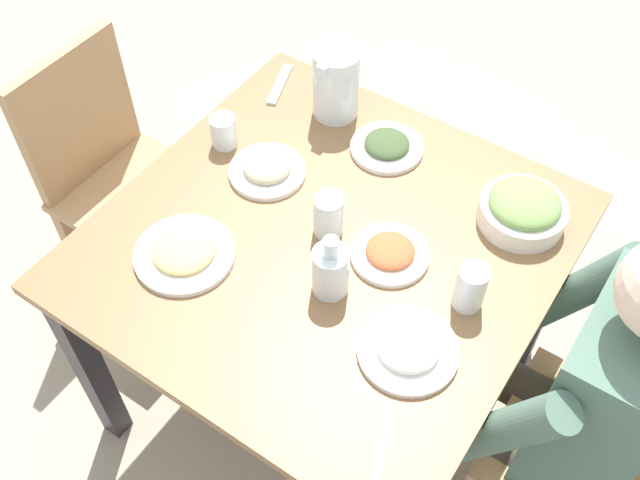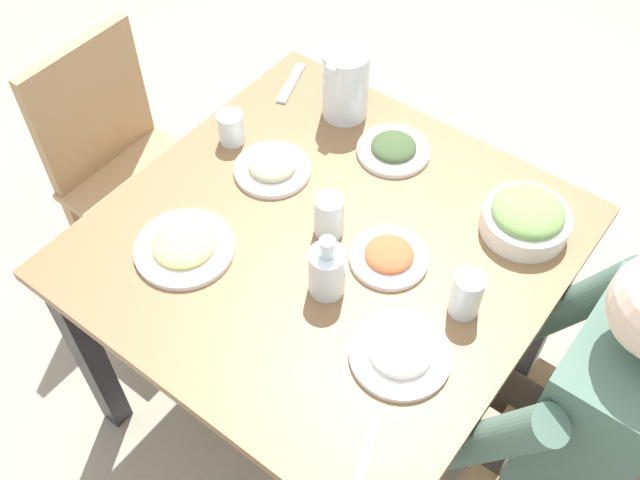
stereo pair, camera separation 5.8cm
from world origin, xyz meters
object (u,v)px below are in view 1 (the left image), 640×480
(oil_carafe, at_px, (330,272))
(dining_table, at_px, (327,267))
(plate_beans, at_px, (267,169))
(plate_yoghurt, at_px, (408,348))
(chair_far, at_px, (114,170))
(water_glass_near_right, at_px, (470,287))
(diner_near, at_px, (557,386))
(water_pitcher, at_px, (336,83))
(water_glass_center, at_px, (223,131))
(chair_near, at_px, (628,464))
(plate_rice_curry, at_px, (390,253))
(plate_fries, at_px, (184,252))
(plate_dolmas, at_px, (387,146))
(water_glass_far_left, at_px, (328,215))
(salad_bowl, at_px, (523,209))

(oil_carafe, bearing_deg, dining_table, 36.50)
(plate_beans, bearing_deg, plate_yoghurt, -114.53)
(plate_beans, bearing_deg, chair_far, 95.13)
(plate_beans, bearing_deg, water_glass_near_right, -96.76)
(diner_near, distance_m, water_pitcher, 0.91)
(plate_beans, height_order, water_glass_center, water_glass_center)
(chair_near, bearing_deg, chair_far, 89.17)
(chair_near, height_order, plate_rice_curry, chair_near)
(chair_far, bearing_deg, oil_carafe, -99.81)
(plate_fries, bearing_deg, plate_dolmas, -20.07)
(plate_dolmas, relative_size, plate_fries, 0.81)
(plate_fries, distance_m, oil_carafe, 0.34)
(plate_fries, bearing_deg, water_glass_near_right, -67.35)
(plate_dolmas, bearing_deg, water_glass_center, 120.98)
(plate_rice_curry, height_order, water_glass_far_left, water_glass_far_left)
(plate_dolmas, relative_size, water_glass_near_right, 1.66)
(dining_table, distance_m, chair_near, 0.80)
(chair_far, distance_m, water_glass_far_left, 0.84)
(chair_near, xyz_separation_m, plate_dolmas, (0.31, 0.82, 0.28))
(diner_near, xyz_separation_m, oil_carafe, (-0.13, 0.50, 0.17))
(plate_yoghurt, distance_m, water_glass_near_right, 0.19)
(chair_far, height_order, plate_rice_curry, chair_far)
(plate_fries, xyz_separation_m, plate_beans, (0.31, 0.00, 0.00))
(plate_beans, bearing_deg, plate_rice_curry, -98.04)
(salad_bowl, distance_m, oil_carafe, 0.48)
(chair_far, bearing_deg, water_glass_near_right, -90.98)
(chair_far, relative_size, water_pitcher, 4.48)
(dining_table, bearing_deg, plate_yoghurt, -117.44)
(plate_yoghurt, xyz_separation_m, water_glass_far_left, (0.18, 0.31, 0.04))
(chair_far, height_order, plate_beans, chair_far)
(plate_rice_curry, bearing_deg, chair_near, -91.65)
(dining_table, height_order, water_glass_center, water_glass_center)
(water_glass_center, bearing_deg, water_glass_near_right, -97.20)
(chair_far, distance_m, oil_carafe, 0.94)
(plate_dolmas, distance_m, water_glass_center, 0.41)
(plate_yoghurt, xyz_separation_m, water_glass_center, (0.27, 0.69, 0.03))
(plate_beans, bearing_deg, plate_fries, -179.88)
(chair_far, height_order, diner_near, diner_near)
(chair_far, distance_m, plate_fries, 0.67)
(water_glass_far_left, bearing_deg, plate_yoghurt, -119.55)
(plate_dolmas, distance_m, water_glass_far_left, 0.31)
(chair_far, height_order, water_glass_far_left, chair_far)
(plate_yoghurt, bearing_deg, water_glass_near_right, -13.76)
(plate_fries, bearing_deg, water_glass_center, 24.62)
(plate_rice_curry, xyz_separation_m, water_glass_far_left, (-0.01, 0.16, 0.04))
(plate_dolmas, distance_m, plate_rice_curry, 0.34)
(chair_near, relative_size, plate_dolmas, 4.60)
(water_glass_center, xyz_separation_m, water_glass_far_left, (-0.09, -0.38, 0.01))
(plate_yoghurt, bearing_deg, plate_fries, 96.97)
(plate_rice_curry, bearing_deg, water_glass_far_left, 95.24)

